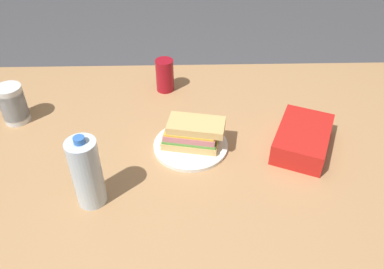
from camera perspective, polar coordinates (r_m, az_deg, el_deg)
The scene contains 7 objects.
dining_table at distance 1.29m, azimuth -0.21°, elevation -3.85°, with size 1.83×1.00×0.75m.
paper_plate at distance 1.22m, azimuth -0.00°, elevation -1.61°, with size 0.23×0.23×0.01m, color white.
sandwich at distance 1.19m, azimuth 0.19°, elevation 0.14°, with size 0.20×0.12×0.08m.
soda_can_red at distance 1.46m, azimuth -3.98°, elevation 8.59°, with size 0.07×0.07×0.12m, color maroon.
chip_bag at distance 1.24m, azimuth 15.78°, elevation -0.59°, with size 0.23×0.15×0.07m, color red.
water_bottle_tall at distance 1.03m, azimuth -15.05°, elevation -5.38°, with size 0.08×0.08×0.22m.
plastic_cup_stack at distance 1.42m, azimuth -24.58°, elevation 4.05°, with size 0.08×0.08×0.13m.
Camera 1 is at (-0.02, -0.95, 1.55)m, focal length 36.69 mm.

